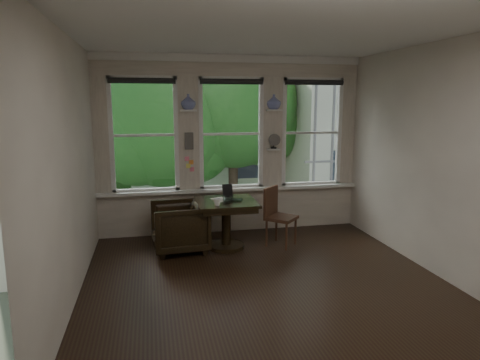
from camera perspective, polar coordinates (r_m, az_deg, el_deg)
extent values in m
plane|color=black|center=(5.59, 3.27, -13.20)|extent=(4.50, 4.50, 0.00)
plane|color=silver|center=(5.19, 3.63, 18.84)|extent=(4.50, 4.50, 0.00)
plane|color=beige|center=(7.36, -1.20, 4.61)|extent=(4.50, 0.00, 4.50)
plane|color=beige|center=(3.11, 14.49, -3.56)|extent=(4.50, 0.00, 4.50)
plane|color=beige|center=(5.08, -21.87, 1.32)|extent=(0.00, 4.50, 4.50)
plane|color=beige|center=(6.17, 24.07, 2.62)|extent=(0.00, 4.50, 4.50)
cube|color=white|center=(7.13, -6.88, 9.19)|extent=(0.26, 0.16, 0.03)
cube|color=white|center=(7.40, 4.53, 9.27)|extent=(0.26, 0.16, 0.03)
cube|color=#59544F|center=(7.18, -6.82, 5.20)|extent=(0.14, 0.06, 0.28)
imported|color=silver|center=(7.12, -6.91, 10.31)|extent=(0.24, 0.24, 0.25)
imported|color=silver|center=(7.40, 4.54, 10.35)|extent=(0.24, 0.24, 0.25)
imported|color=black|center=(6.57, -8.07, -6.19)|extent=(0.88, 0.85, 0.75)
cube|color=maroon|center=(6.55, -8.09, -5.57)|extent=(0.45, 0.45, 0.06)
imported|color=black|center=(6.49, -1.05, -2.76)|extent=(0.34, 0.28, 0.02)
imported|color=white|center=(6.23, -3.06, -2.96)|extent=(0.14, 0.14, 0.10)
imported|color=white|center=(6.38, -1.70, -2.64)|extent=(0.14, 0.14, 0.10)
cube|color=black|center=(6.70, -1.67, -1.49)|extent=(0.17, 0.10, 0.22)
cube|color=silver|center=(6.62, -2.57, -2.60)|extent=(0.33, 0.36, 0.00)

